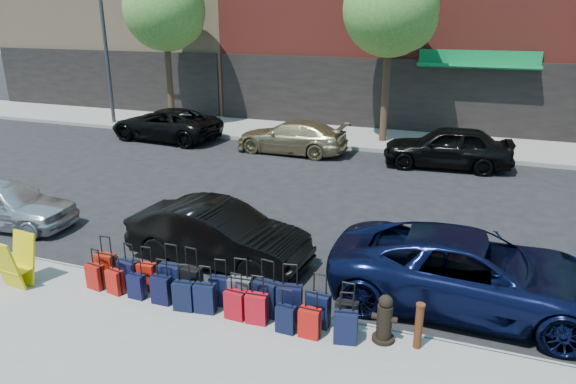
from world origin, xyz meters
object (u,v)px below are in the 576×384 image
at_px(car_far_1, 292,137).
at_px(streetlight, 107,29).
at_px(car_far_0, 166,124).
at_px(tree_left, 167,12).
at_px(car_near_2, 470,272).
at_px(suitcase_front_5, 220,291).
at_px(car_near_1, 218,234).
at_px(display_rack, 15,262).
at_px(car_far_2, 447,147).
at_px(tree_center, 394,12).
at_px(bollard, 419,325).
at_px(fire_hydrant, 384,320).
at_px(car_near_0, 6,204).

bearing_deg(car_far_1, streetlight, -100.03).
height_order(car_far_0, car_far_1, car_far_0).
distance_m(tree_left, car_near_2, 19.52).
bearing_deg(suitcase_front_5, car_near_1, 110.53).
relative_size(display_rack, car_far_1, 0.23).
bearing_deg(car_far_2, display_rack, -35.99).
height_order(suitcase_front_5, car_far_1, car_far_1).
height_order(tree_center, display_rack, tree_center).
xyz_separation_m(suitcase_front_5, car_far_1, (-2.75, 11.51, 0.22)).
bearing_deg(tree_left, bollard, -46.60).
xyz_separation_m(tree_center, fire_hydrant, (2.50, -14.33, -4.87)).
height_order(tree_center, car_far_0, tree_center).
bearing_deg(suitcase_front_5, car_near_0, 158.51).
xyz_separation_m(bollard, car_far_0, (-12.41, 11.78, 0.13)).
bearing_deg(car_far_1, car_far_0, -90.50).
xyz_separation_m(display_rack, car_far_2, (7.42, 12.26, 0.10)).
height_order(display_rack, car_near_0, car_near_0).
distance_m(car_near_0, car_far_1, 10.71).
relative_size(suitcase_front_5, car_far_2, 0.20).
height_order(bollard, car_near_1, car_near_1).
relative_size(bollard, car_far_1, 0.18).
height_order(bollard, car_near_2, car_near_2).
xyz_separation_m(tree_center, car_far_1, (-3.33, -2.76, -4.76)).
bearing_deg(car_far_0, car_far_2, 93.06).
xyz_separation_m(streetlight, car_near_2, (17.22, -11.76, -3.93)).
relative_size(tree_center, fire_hydrant, 8.54).
distance_m(fire_hydrant, car_near_1, 4.46).
height_order(streetlight, car_near_0, streetlight).
xyz_separation_m(bollard, display_rack, (-7.78, -0.71, 0.10)).
relative_size(tree_left, bollard, 8.97).
xyz_separation_m(streetlight, bollard, (16.50, -13.63, -4.09)).
distance_m(suitcase_front_5, car_near_2, 4.72).
bearing_deg(car_near_1, car_far_0, 42.21).
bearing_deg(streetlight, suitcase_front_5, -46.53).
bearing_deg(display_rack, fire_hydrant, 10.64).
xyz_separation_m(tree_center, car_far_2, (2.70, -2.78, -4.64)).
distance_m(car_near_0, car_far_2, 14.27).
relative_size(suitcase_front_5, bollard, 1.13).
height_order(tree_center, suitcase_front_5, tree_center).
bearing_deg(fire_hydrant, car_far_1, 118.31).
bearing_deg(bollard, car_far_0, 136.49).
relative_size(car_near_1, car_far_1, 0.92).
xyz_separation_m(car_far_1, car_far_2, (6.02, -0.02, 0.12)).
distance_m(tree_center, suitcase_front_5, 15.12).
relative_size(tree_left, car_near_2, 1.39).
height_order(car_near_0, car_far_0, car_far_0).
bearing_deg(car_far_1, car_near_2, 37.69).
xyz_separation_m(tree_left, car_far_1, (7.17, -2.76, -4.76)).
bearing_deg(car_far_0, car_near_2, 57.13).
bearing_deg(streetlight, tree_left, 13.39).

